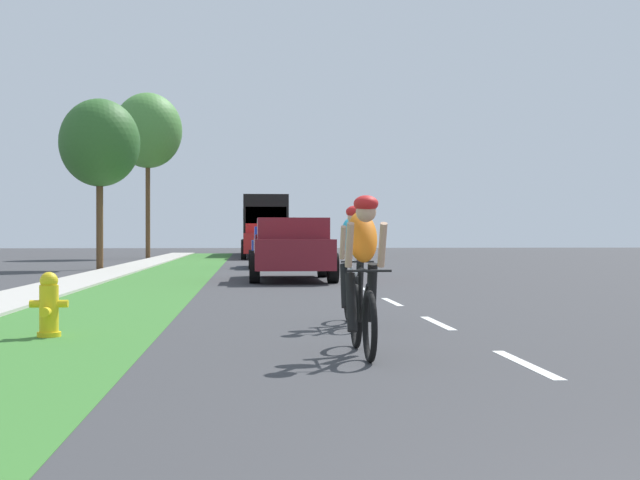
# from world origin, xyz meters

# --- Properties ---
(ground_plane) EXTENTS (120.00, 120.00, 0.00)m
(ground_plane) POSITION_xyz_m (0.00, 20.00, 0.00)
(ground_plane) COLOR #38383A
(grass_verge) EXTENTS (2.55, 70.00, 0.01)m
(grass_verge) POSITION_xyz_m (-4.89, 20.00, 0.00)
(grass_verge) COLOR #38722D
(grass_verge) RESTS_ON ground_plane
(sidewalk_concrete) EXTENTS (1.47, 70.00, 0.10)m
(sidewalk_concrete) POSITION_xyz_m (-6.90, 20.00, 0.00)
(sidewalk_concrete) COLOR #B2ADA3
(sidewalk_concrete) RESTS_ON ground_plane
(lane_markings_center) EXTENTS (0.12, 54.07, 0.01)m
(lane_markings_center) POSITION_xyz_m (0.00, 24.00, 0.00)
(lane_markings_center) COLOR white
(lane_markings_center) RESTS_ON ground_plane
(fire_hydrant_yellow) EXTENTS (0.44, 0.38, 0.76)m
(fire_hydrant_yellow) POSITION_xyz_m (-4.89, 7.87, 0.37)
(fire_hydrant_yellow) COLOR yellow
(fire_hydrant_yellow) RESTS_ON ground_plane
(cyclist_lead) EXTENTS (0.42, 1.72, 1.58)m
(cyclist_lead) POSITION_xyz_m (-1.42, 6.04, 0.81)
(cyclist_lead) COLOR black
(cyclist_lead) RESTS_ON ground_plane
(cyclist_trailing) EXTENTS (0.42, 1.72, 1.58)m
(cyclist_trailing) POSITION_xyz_m (-1.18, 8.86, 0.81)
(cyclist_trailing) COLOR black
(cyclist_trailing) RESTS_ON ground_plane
(pickup_maroon) EXTENTS (2.22, 5.10, 1.64)m
(pickup_maroon) POSITION_xyz_m (-1.44, 20.43, 0.83)
(pickup_maroon) COLOR maroon
(pickup_maroon) RESTS_ON ground_plane
(sedan_blue) EXTENTS (1.98, 4.30, 1.52)m
(sedan_blue) POSITION_xyz_m (-1.58, 29.69, 0.77)
(sedan_blue) COLOR #23389E
(sedan_blue) RESTS_ON ground_plane
(suv_red) EXTENTS (2.15, 4.70, 1.79)m
(suv_red) POSITION_xyz_m (-1.88, 41.48, 0.95)
(suv_red) COLOR red
(suv_red) RESTS_ON ground_plane
(bus_black) EXTENTS (2.78, 11.60, 3.48)m
(bus_black) POSITION_xyz_m (-1.63, 50.63, 1.98)
(bus_black) COLOR black
(bus_black) RESTS_ON ground_plane
(street_tree_near) EXTENTS (2.80, 2.80, 5.99)m
(street_tree_near) POSITION_xyz_m (-7.79, 28.28, 4.43)
(street_tree_near) COLOR brown
(street_tree_near) RESTS_ON ground_plane
(street_tree_far) EXTENTS (3.57, 3.57, 8.65)m
(street_tree_far) POSITION_xyz_m (-7.83, 43.06, 6.66)
(street_tree_far) COLOR brown
(street_tree_far) RESTS_ON ground_plane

